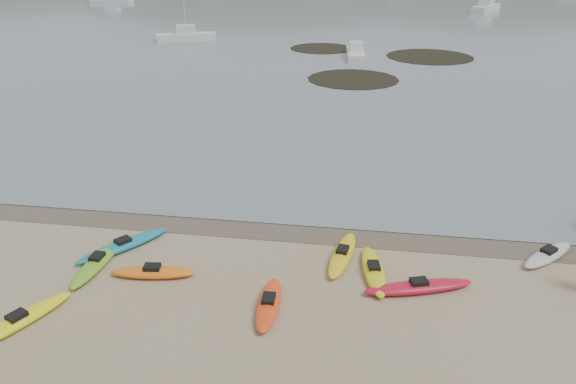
# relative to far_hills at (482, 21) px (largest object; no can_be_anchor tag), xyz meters

# --- Properties ---
(ground) EXTENTS (600.00, 600.00, 0.00)m
(ground) POSITION_rel_far_hills_xyz_m (-39.38, -193.97, 15.93)
(ground) COLOR tan
(ground) RESTS_ON ground
(wet_sand) EXTENTS (60.00, 60.00, 0.00)m
(wet_sand) POSITION_rel_far_hills_xyz_m (-39.38, -194.27, 15.93)
(wet_sand) COLOR brown
(wet_sand) RESTS_ON ground
(kayaks) EXTENTS (21.85, 9.71, 0.34)m
(kayaks) POSITION_rel_far_hills_xyz_m (-40.77, -198.22, 16.10)
(kayaks) COLOR yellow
(kayaks) RESTS_ON ground
(kelp_mats) EXTENTS (18.71, 21.07, 0.04)m
(kelp_mats) POSITION_rel_far_hills_xyz_m (-36.16, -159.24, 15.96)
(kelp_mats) COLOR black
(kelp_mats) RESTS_ON water
(moored_boats) EXTENTS (100.81, 81.85, 1.18)m
(moored_boats) POSITION_rel_far_hills_xyz_m (-35.01, -113.98, 16.47)
(moored_boats) COLOR silver
(moored_boats) RESTS_ON ground
(far_hills) EXTENTS (550.00, 135.00, 80.00)m
(far_hills) POSITION_rel_far_hills_xyz_m (0.00, 0.00, 0.00)
(far_hills) COLOR #384235
(far_hills) RESTS_ON ground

